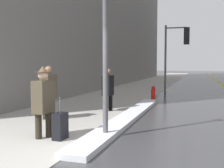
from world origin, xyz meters
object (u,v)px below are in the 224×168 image
(pedestrian_in_glasses, at_px, (49,90))
(rolling_suitcase, at_px, (60,126))
(lamp_post, at_px, (105,26))
(pedestrian_with_shoulder_bag, at_px, (108,88))
(pedestrian_trailing, at_px, (43,99))
(fire_hydrant, at_px, (153,94))
(traffic_light_near, at_px, (178,45))

(pedestrian_in_glasses, height_order, rolling_suitcase, pedestrian_in_glasses)
(rolling_suitcase, bearing_deg, lamp_post, 121.68)
(lamp_post, distance_m, pedestrian_in_glasses, 3.25)
(pedestrian_with_shoulder_bag, bearing_deg, lamp_post, 20.08)
(lamp_post, distance_m, rolling_suitcase, 2.44)
(pedestrian_in_glasses, distance_m, rolling_suitcase, 2.58)
(pedestrian_trailing, height_order, pedestrian_in_glasses, pedestrian_trailing)
(fire_hydrant, bearing_deg, traffic_light_near, 72.15)
(traffic_light_near, relative_size, pedestrian_in_glasses, 2.35)
(pedestrian_trailing, xyz_separation_m, fire_hydrant, (1.30, 7.31, -0.55))
(rolling_suitcase, bearing_deg, fire_hydrant, 175.87)
(pedestrian_trailing, height_order, pedestrian_with_shoulder_bag, pedestrian_trailing)
(lamp_post, xyz_separation_m, pedestrian_with_shoulder_bag, (-1.10, 3.50, -1.68))
(lamp_post, height_order, rolling_suitcase, lamp_post)
(pedestrian_with_shoulder_bag, bearing_deg, traffic_light_near, 164.72)
(lamp_post, distance_m, pedestrian_trailing, 2.14)
(traffic_light_near, relative_size, pedestrian_trailing, 2.33)
(lamp_post, relative_size, pedestrian_trailing, 2.53)
(pedestrian_trailing, relative_size, fire_hydrant, 2.33)
(traffic_light_near, distance_m, pedestrian_trailing, 10.48)
(traffic_light_near, bearing_deg, pedestrian_in_glasses, -113.70)
(pedestrian_with_shoulder_bag, xyz_separation_m, fire_hydrant, (1.09, 3.33, -0.49))
(lamp_post, height_order, traffic_light_near, lamp_post)
(pedestrian_in_glasses, xyz_separation_m, pedestrian_with_shoulder_bag, (1.25, 1.96, -0.06))
(pedestrian_with_shoulder_bag, relative_size, rolling_suitcase, 1.60)
(pedestrian_with_shoulder_bag, xyz_separation_m, rolling_suitcase, (0.21, -3.99, -0.54))
(rolling_suitcase, bearing_deg, pedestrian_trailing, -88.75)
(lamp_post, bearing_deg, rolling_suitcase, -151.03)
(traffic_light_near, height_order, fire_hydrant, traffic_light_near)
(pedestrian_in_glasses, distance_m, pedestrian_with_shoulder_bag, 2.32)
(pedestrian_in_glasses, bearing_deg, rolling_suitcase, 38.37)
(pedestrian_trailing, xyz_separation_m, rolling_suitcase, (0.42, -0.01, -0.59))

